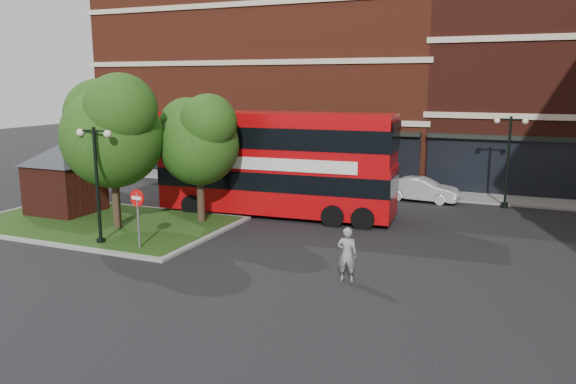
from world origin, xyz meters
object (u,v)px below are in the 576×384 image
at_px(car_silver, 272,174).
at_px(car_white, 422,189).
at_px(bus, 275,157).
at_px(woman, 347,254).

bearing_deg(car_silver, car_white, -104.21).
height_order(bus, woman, bus).
xyz_separation_m(bus, car_silver, (-3.80, 7.89, -2.30)).
distance_m(bus, car_silver, 9.06).
relative_size(woman, car_silver, 0.44).
bearing_deg(car_silver, woman, -153.51).
distance_m(woman, car_white, 14.42).
distance_m(bus, woman, 10.40).
height_order(car_silver, car_white, car_silver).
distance_m(car_silver, car_white, 10.30).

